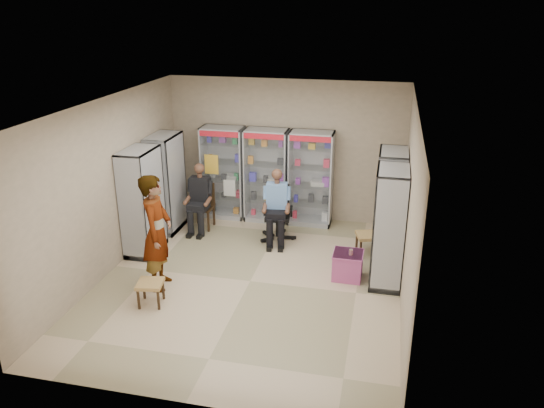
% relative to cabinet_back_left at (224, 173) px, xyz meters
% --- Properties ---
extents(floor, '(6.00, 6.00, 0.00)m').
position_rel_cabinet_back_left_xyz_m(floor, '(1.30, -2.73, -1.00)').
color(floor, tan).
rests_on(floor, ground).
extents(room_shell, '(5.02, 6.02, 3.01)m').
position_rel_cabinet_back_left_xyz_m(room_shell, '(1.30, -2.73, 0.97)').
color(room_shell, tan).
rests_on(room_shell, ground).
extents(cabinet_back_left, '(0.90, 0.50, 2.00)m').
position_rel_cabinet_back_left_xyz_m(cabinet_back_left, '(0.00, 0.00, 0.00)').
color(cabinet_back_left, '#B0B4B8').
rests_on(cabinet_back_left, floor).
extents(cabinet_back_mid, '(0.90, 0.50, 2.00)m').
position_rel_cabinet_back_left_xyz_m(cabinet_back_mid, '(0.95, 0.00, 0.00)').
color(cabinet_back_mid, '#A8A9AF').
rests_on(cabinet_back_mid, floor).
extents(cabinet_back_right, '(0.90, 0.50, 2.00)m').
position_rel_cabinet_back_left_xyz_m(cabinet_back_right, '(1.90, 0.00, 0.00)').
color(cabinet_back_right, '#A3A5AA').
rests_on(cabinet_back_right, floor).
extents(cabinet_right_far, '(0.90, 0.50, 2.00)m').
position_rel_cabinet_back_left_xyz_m(cabinet_right_far, '(3.53, -1.13, 0.00)').
color(cabinet_right_far, '#AEB0B6').
rests_on(cabinet_right_far, floor).
extents(cabinet_right_near, '(0.90, 0.50, 2.00)m').
position_rel_cabinet_back_left_xyz_m(cabinet_right_near, '(3.53, -2.23, 0.00)').
color(cabinet_right_near, '#A5A8AC').
rests_on(cabinet_right_near, floor).
extents(cabinet_left_far, '(0.90, 0.50, 2.00)m').
position_rel_cabinet_back_left_xyz_m(cabinet_left_far, '(-0.93, -0.93, 0.00)').
color(cabinet_left_far, '#B4B7BC').
rests_on(cabinet_left_far, floor).
extents(cabinet_left_near, '(0.90, 0.50, 2.00)m').
position_rel_cabinet_back_left_xyz_m(cabinet_left_near, '(-0.93, -2.03, 0.00)').
color(cabinet_left_near, silver).
rests_on(cabinet_left_near, floor).
extents(wooden_chair, '(0.42, 0.42, 0.94)m').
position_rel_cabinet_back_left_xyz_m(wooden_chair, '(-0.25, -0.73, -0.53)').
color(wooden_chair, '#321913').
rests_on(wooden_chair, floor).
extents(seated_customer, '(0.44, 0.60, 1.34)m').
position_rel_cabinet_back_left_xyz_m(seated_customer, '(-0.25, -0.78, -0.33)').
color(seated_customer, black).
rests_on(seated_customer, floor).
extents(office_chair, '(0.67, 0.67, 1.10)m').
position_rel_cabinet_back_left_xyz_m(office_chair, '(1.40, -0.96, -0.45)').
color(office_chair, black).
rests_on(office_chair, floor).
extents(seated_shopkeeper, '(0.54, 0.69, 1.40)m').
position_rel_cabinet_back_left_xyz_m(seated_shopkeeper, '(1.40, -1.01, -0.30)').
color(seated_shopkeeper, '#669CCB').
rests_on(seated_shopkeeper, floor).
extents(pink_trunk, '(0.49, 0.48, 0.47)m').
position_rel_cabinet_back_left_xyz_m(pink_trunk, '(2.90, -2.24, -0.77)').
color(pink_trunk, '#BC4B83').
rests_on(pink_trunk, floor).
extents(tea_glass, '(0.07, 0.07, 0.10)m').
position_rel_cabinet_back_left_xyz_m(tea_glass, '(2.95, -2.29, -0.48)').
color(tea_glass, '#541107').
rests_on(tea_glass, pink_trunk).
extents(woven_stool_a, '(0.52, 0.52, 0.41)m').
position_rel_cabinet_back_left_xyz_m(woven_stool_a, '(3.19, -1.25, -0.79)').
color(woven_stool_a, olive).
rests_on(woven_stool_a, floor).
extents(woven_stool_b, '(0.45, 0.45, 0.39)m').
position_rel_cabinet_back_left_xyz_m(woven_stool_b, '(-0.03, -3.76, -0.81)').
color(woven_stool_b, '#A77B46').
rests_on(woven_stool_b, floor).
extents(standing_man, '(0.56, 0.77, 1.95)m').
position_rel_cabinet_back_left_xyz_m(standing_man, '(-0.12, -3.19, -0.03)').
color(standing_man, gray).
rests_on(standing_man, floor).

